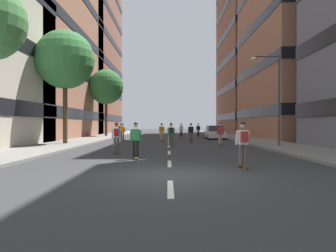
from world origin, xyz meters
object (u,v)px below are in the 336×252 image
Objects in this scene: skater_1 at (135,139)px; skater_2 at (171,133)px; street_tree_far at (105,87)px; skater_0 at (120,130)px; parked_car_near at (214,133)px; skater_5 at (242,141)px; skater_10 at (181,129)px; skater_6 at (122,131)px; skater_8 at (161,131)px; skater_4 at (116,136)px; skater_7 at (220,133)px; skater_9 at (190,132)px; streetlamp_right at (273,90)px; street_tree_near at (64,60)px; skater_3 at (198,129)px.

skater_2 is at bearing 77.65° from skater_1.
skater_0 is at bearing -65.02° from street_tree_far.
parked_car_near is 2.47× the size of skater_5.
skater_0 is at bearing 109.88° from skater_5.
skater_10 is (7.10, 6.57, -0.03)m from skater_0.
street_tree_far reaches higher than parked_car_near.
skater_0 is at bearing 100.85° from skater_1.
skater_6 is at bearing -157.89° from parked_car_near.
skater_8 is 11.04m from skater_10.
street_tree_far is 4.95× the size of skater_4.
skater_9 is (-1.96, 4.61, 0.00)m from skater_7.
skater_5 is (-4.76, -10.27, -3.12)m from streetlamp_right.
skater_1 and skater_9 have the same top height.
skater_8 and skater_9 have the same top height.
street_tree_far is 24.68m from streetlamp_right.
skater_2 and skater_9 have the same top height.
street_tree_near reaches higher than skater_2.
street_tree_near reaches higher than parked_car_near.
skater_3 is at bearing 50.16° from skater_6.
skater_9 is at bearing -31.13° from skater_8.
skater_4 and skater_8 have the same top height.
skater_2 is at bearing -94.83° from skater_10.
skater_4 is at bearing -115.70° from parked_car_near.
skater_9 is (10.41, -12.19, -5.64)m from street_tree_far.
street_tree_near is 10.46m from skater_2.
skater_8 is at bearing 86.67° from skater_1.
skater_0 is at bearing 73.43° from street_tree_near.
streetlamp_right is at bearing -5.55° from skater_2.
skater_7 is (-3.53, 1.91, -3.15)m from streetlamp_right.
skater_4 is at bearing -101.39° from skater_10.
parked_car_near is at bearing -79.41° from skater_3.
street_tree_far is at bearing 115.29° from skater_2.
skater_2 is 1.00× the size of skater_8.
street_tree_far reaches higher than skater_9.
street_tree_near is 5.09× the size of skater_8.
street_tree_far reaches higher than streetlamp_right.
parked_car_near is 10.57m from skater_0.
street_tree_near is at bearing 131.00° from skater_5.
skater_10 is (-5.86, 18.98, -3.15)m from streetlamp_right.
skater_4 is (-10.59, -4.50, -3.12)m from streetlamp_right.
skater_5 is 12.24m from skater_7.
skater_9 is at bearing 130.09° from streetlamp_right.
street_tree_near reaches higher than skater_9.
skater_6 is (-9.79, -3.98, 0.29)m from parked_car_near.
parked_car_near is at bearing 36.47° from street_tree_near.
streetlamp_right is 11.75m from skater_5.
skater_9 is (-3.09, -6.00, 0.29)m from parked_car_near.
skater_4 is 12.91m from skater_8.
skater_5 is at bearing -76.51° from skater_2.
street_tree_far is 1.36× the size of streetlamp_right.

